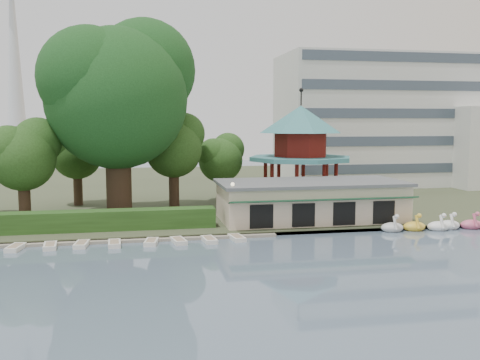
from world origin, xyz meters
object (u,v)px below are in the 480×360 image
object	(u,v)px
pavilion	(301,145)
big_tree	(119,88)
boathouse	(311,200)
dock	(79,242)

from	to	relation	value
pavilion	big_tree	size ratio (longest dim) A/B	0.65
boathouse	big_tree	size ratio (longest dim) A/B	0.89
dock	pavilion	world-z (taller)	pavilion
boathouse	pavilion	bearing A→B (deg)	78.72
dock	pavilion	distance (m)	29.14
pavilion	big_tree	distance (m)	22.01
boathouse	pavilion	world-z (taller)	pavilion
pavilion	big_tree	bearing A→B (deg)	-169.74
pavilion	big_tree	xyz separation A→B (m)	(-20.80, -3.76, 6.14)
dock	boathouse	bearing A→B (deg)	12.24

